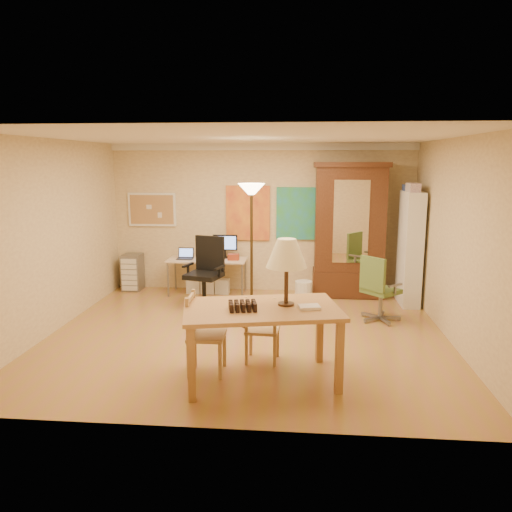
# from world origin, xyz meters

# --- Properties ---
(floor) EXTENTS (5.50, 5.50, 0.00)m
(floor) POSITION_xyz_m (0.00, 0.00, 0.00)
(floor) COLOR #A67F3B
(floor) RESTS_ON ground
(crown_molding) EXTENTS (5.50, 0.08, 0.12)m
(crown_molding) POSITION_xyz_m (0.00, 2.46, 2.64)
(crown_molding) COLOR white
(crown_molding) RESTS_ON floor
(corkboard) EXTENTS (0.90, 0.04, 0.62)m
(corkboard) POSITION_xyz_m (-2.05, 2.47, 1.50)
(corkboard) COLOR #B67B55
(corkboard) RESTS_ON floor
(art_panel_left) EXTENTS (0.80, 0.04, 1.00)m
(art_panel_left) POSITION_xyz_m (-0.25, 2.47, 1.45)
(art_panel_left) COLOR yellow
(art_panel_left) RESTS_ON floor
(art_panel_right) EXTENTS (0.75, 0.04, 0.95)m
(art_panel_right) POSITION_xyz_m (0.65, 2.47, 1.45)
(art_panel_right) COLOR teal
(art_panel_right) RESTS_ON floor
(dining_table) EXTENTS (1.84, 1.33, 1.57)m
(dining_table) POSITION_xyz_m (0.41, -1.39, 1.00)
(dining_table) COLOR brown
(dining_table) RESTS_ON floor
(ladder_chair_back) EXTENTS (0.41, 0.40, 0.84)m
(ladder_chair_back) POSITION_xyz_m (0.28, -0.93, 0.39)
(ladder_chair_back) COLOR #A18649
(ladder_chair_back) RESTS_ON floor
(ladder_chair_left) EXTENTS (0.42, 0.44, 0.93)m
(ladder_chair_left) POSITION_xyz_m (-0.36, -1.29, 0.44)
(ladder_chair_left) COLOR #A18649
(ladder_chair_left) RESTS_ON floor
(torchiere_lamp) EXTENTS (0.38, 0.38, 2.08)m
(torchiere_lamp) POSITION_xyz_m (0.02, 0.38, 1.67)
(torchiere_lamp) COLOR #382B16
(torchiere_lamp) RESTS_ON floor
(computer_desk) EXTENTS (1.42, 0.62, 1.07)m
(computer_desk) POSITION_xyz_m (-0.93, 2.15, 0.39)
(computer_desk) COLOR beige
(computer_desk) RESTS_ON floor
(office_chair_black) EXTENTS (0.71, 0.71, 1.16)m
(office_chair_black) POSITION_xyz_m (-0.85, 1.32, 0.31)
(office_chair_black) COLOR black
(office_chair_black) RESTS_ON floor
(office_chair_green) EXTENTS (0.65, 0.65, 1.01)m
(office_chair_green) POSITION_xyz_m (1.92, 0.80, 0.27)
(office_chair_green) COLOR slate
(office_chair_green) RESTS_ON floor
(drawer_cart) EXTENTS (0.34, 0.41, 0.68)m
(drawer_cart) POSITION_xyz_m (-2.41, 2.27, 0.34)
(drawer_cart) COLOR slate
(drawer_cart) RESTS_ON floor
(armoire) EXTENTS (1.29, 0.61, 2.37)m
(armoire) POSITION_xyz_m (1.58, 2.24, 1.03)
(armoire) COLOR #351B0E
(armoire) RESTS_ON floor
(bookshelf) EXTENTS (0.28, 0.76, 1.90)m
(bookshelf) POSITION_xyz_m (2.55, 1.80, 0.95)
(bookshelf) COLOR white
(bookshelf) RESTS_ON floor
(wastebin) EXTENTS (0.29, 0.29, 0.37)m
(wastebin) POSITION_xyz_m (0.79, 1.73, 0.18)
(wastebin) COLOR silver
(wastebin) RESTS_ON floor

